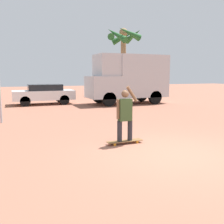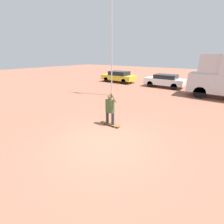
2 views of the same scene
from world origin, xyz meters
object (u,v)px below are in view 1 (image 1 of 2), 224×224
Objects in this scene: person_skateboarder at (125,113)px; palm_tree_near_van at (123,42)px; parked_car_white at (44,93)px; skateboard at (125,141)px; camper_van at (129,77)px.

palm_tree_near_van is (7.41, 16.46, 4.29)m from person_skateboarder.
palm_tree_near_van reaches higher than person_skateboarder.
palm_tree_near_van is at bearing 33.08° from parked_car_white.
parked_car_white is (-0.94, 11.02, 0.66)m from skateboard.
parked_car_white is (-0.93, 11.02, -0.18)m from person_skateboarder.
camper_van reaches higher than parked_car_white.
skateboard is at bearing -85.15° from parked_car_white.
person_skateboarder is 11.06m from parked_car_white.
person_skateboarder reaches higher than parked_car_white.
palm_tree_near_van is at bearing 68.55° from camper_van.
person_skateboarder is (-0.00, -0.00, 0.84)m from skateboard.
person_skateboarder is 0.24× the size of palm_tree_near_van.
skateboard is 11.08m from parked_car_white.
skateboard is 0.84m from person_skateboarder.
person_skateboarder is at bearing -85.16° from parked_car_white.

